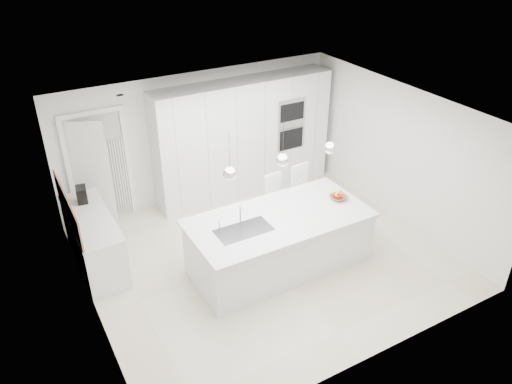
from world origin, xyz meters
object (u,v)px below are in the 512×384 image
espresso_machine (82,194)px  bar_stool_left (276,206)px  bar_stool_right (303,196)px  island_base (280,244)px  fruit_bowl (339,197)px

espresso_machine → bar_stool_left: espresso_machine is taller
espresso_machine → bar_stool_left: (2.98, -1.17, -0.48)m
bar_stool_right → island_base: bearing=-145.7°
island_base → fruit_bowl: size_ratio=10.23×
island_base → bar_stool_right: size_ratio=2.47×
bar_stool_left → bar_stool_right: (0.57, 0.01, 0.02)m
espresso_machine → fruit_bowl: bearing=-18.7°
island_base → bar_stool_right: 1.34m
bar_stool_left → bar_stool_right: bearing=-4.9°
espresso_machine → bar_stool_right: 3.76m
fruit_bowl → bar_stool_right: bar_stool_right is taller
island_base → espresso_machine: bearing=141.4°
island_base → fruit_bowl: (1.13, 0.03, 0.50)m
fruit_bowl → bar_stool_left: (-0.69, 0.82, -0.38)m
island_base → bar_stool_left: (0.45, 0.85, 0.12)m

